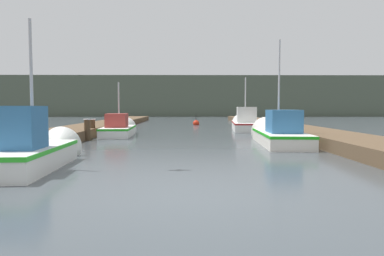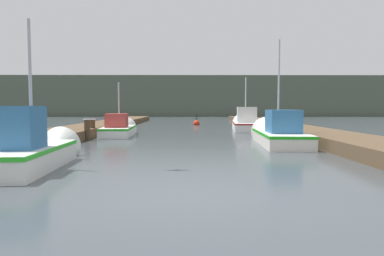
% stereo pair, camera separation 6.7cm
% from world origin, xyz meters
% --- Properties ---
extents(ground_plane, '(200.00, 200.00, 0.00)m').
position_xyz_m(ground_plane, '(0.00, 0.00, 0.00)').
color(ground_plane, '#3D4449').
extents(dock_left, '(2.58, 40.00, 0.47)m').
position_xyz_m(dock_left, '(-6.16, 16.00, 0.24)').
color(dock_left, brown).
rests_on(dock_left, ground_plane).
extents(dock_right, '(2.58, 40.00, 0.47)m').
position_xyz_m(dock_right, '(6.16, 16.00, 0.24)').
color(dock_right, brown).
rests_on(dock_right, ground_plane).
extents(distant_shore_ridge, '(120.00, 16.00, 6.80)m').
position_xyz_m(distant_shore_ridge, '(0.00, 58.13, 3.40)').
color(distant_shore_ridge, '#4C5647').
rests_on(distant_shore_ridge, ground_plane).
extents(fishing_boat_0, '(1.59, 4.45, 4.20)m').
position_xyz_m(fishing_boat_0, '(-4.07, 3.08, 0.46)').
color(fishing_boat_0, silver).
rests_on(fishing_boat_0, ground_plane).
extents(fishing_boat_1, '(2.03, 6.11, 4.98)m').
position_xyz_m(fishing_boat_1, '(3.90, 9.11, 0.44)').
color(fishing_boat_1, silver).
rests_on(fishing_boat_1, ground_plane).
extents(fishing_boat_2, '(1.75, 4.98, 3.40)m').
position_xyz_m(fishing_boat_2, '(-3.89, 13.35, 0.38)').
color(fishing_boat_2, silver).
rests_on(fishing_boat_2, ground_plane).
extents(fishing_boat_3, '(2.17, 6.27, 4.12)m').
position_xyz_m(fishing_boat_3, '(3.94, 17.98, 0.45)').
color(fishing_boat_3, silver).
rests_on(fishing_boat_3, ground_plane).
extents(mooring_piling_0, '(0.32, 0.32, 0.96)m').
position_xyz_m(mooring_piling_0, '(-5.10, 12.17, 0.49)').
color(mooring_piling_0, '#473523').
rests_on(mooring_piling_0, ground_plane).
extents(mooring_piling_1, '(0.33, 0.33, 1.03)m').
position_xyz_m(mooring_piling_1, '(-4.82, 10.29, 0.52)').
color(mooring_piling_1, '#473523').
rests_on(mooring_piling_1, ground_plane).
extents(mooring_piling_2, '(0.36, 0.36, 1.28)m').
position_xyz_m(mooring_piling_2, '(4.96, 10.60, 0.65)').
color(mooring_piling_2, '#473523').
rests_on(mooring_piling_2, ground_plane).
extents(channel_buoy, '(0.56, 0.56, 1.06)m').
position_xyz_m(channel_buoy, '(0.67, 24.15, 0.16)').
color(channel_buoy, red).
rests_on(channel_buoy, ground_plane).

